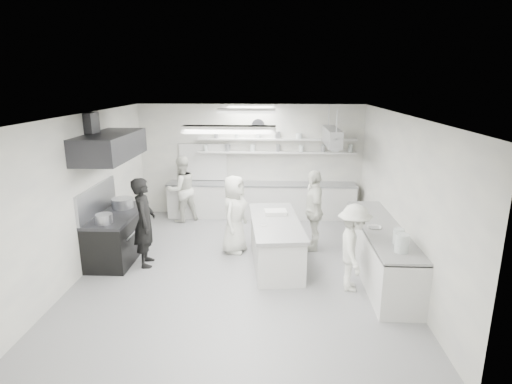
{
  "coord_description": "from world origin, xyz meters",
  "views": [
    {
      "loc": [
        0.63,
        -7.59,
        3.6
      ],
      "look_at": [
        0.27,
        0.6,
        1.39
      ],
      "focal_mm": 29.19,
      "sensor_mm": 36.0,
      "label": 1
    }
  ],
  "objects_px": {
    "stove": "(118,237)",
    "cook_stove": "(144,222)",
    "right_counter": "(380,252)",
    "back_counter": "(261,200)",
    "prep_island": "(275,242)",
    "cook_back": "(182,189)"
  },
  "relations": [
    {
      "from": "cook_stove",
      "to": "cook_back",
      "type": "relative_size",
      "value": 1.04
    },
    {
      "from": "cook_back",
      "to": "cook_stove",
      "type": "bearing_deg",
      "value": 48.84
    },
    {
      "from": "stove",
      "to": "back_counter",
      "type": "height_order",
      "value": "back_counter"
    },
    {
      "from": "stove",
      "to": "cook_stove",
      "type": "relative_size",
      "value": 1.0
    },
    {
      "from": "back_counter",
      "to": "right_counter",
      "type": "distance_m",
      "value": 4.13
    },
    {
      "from": "prep_island",
      "to": "cook_stove",
      "type": "bearing_deg",
      "value": 178.4
    },
    {
      "from": "back_counter",
      "to": "right_counter",
      "type": "height_order",
      "value": "right_counter"
    },
    {
      "from": "back_counter",
      "to": "cook_stove",
      "type": "xyz_separation_m",
      "value": [
        -2.21,
        -3.13,
        0.44
      ]
    },
    {
      "from": "back_counter",
      "to": "cook_stove",
      "type": "distance_m",
      "value": 3.86
    },
    {
      "from": "back_counter",
      "to": "cook_back",
      "type": "height_order",
      "value": "cook_back"
    },
    {
      "from": "stove",
      "to": "cook_back",
      "type": "bearing_deg",
      "value": 70.52
    },
    {
      "from": "right_counter",
      "to": "cook_stove",
      "type": "bearing_deg",
      "value": 176.67
    },
    {
      "from": "back_counter",
      "to": "right_counter",
      "type": "relative_size",
      "value": 1.52
    },
    {
      "from": "cook_back",
      "to": "prep_island",
      "type": "bearing_deg",
      "value": 96.43
    },
    {
      "from": "right_counter",
      "to": "prep_island",
      "type": "height_order",
      "value": "right_counter"
    },
    {
      "from": "cook_back",
      "to": "right_counter",
      "type": "bearing_deg",
      "value": 108.06
    },
    {
      "from": "right_counter",
      "to": "cook_stove",
      "type": "height_order",
      "value": "cook_stove"
    },
    {
      "from": "back_counter",
      "to": "cook_back",
      "type": "distance_m",
      "value": 2.15
    },
    {
      "from": "right_counter",
      "to": "cook_back",
      "type": "height_order",
      "value": "cook_back"
    },
    {
      "from": "stove",
      "to": "right_counter",
      "type": "relative_size",
      "value": 0.55
    },
    {
      "from": "right_counter",
      "to": "prep_island",
      "type": "relative_size",
      "value": 1.43
    },
    {
      "from": "back_counter",
      "to": "prep_island",
      "type": "height_order",
      "value": "back_counter"
    }
  ]
}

